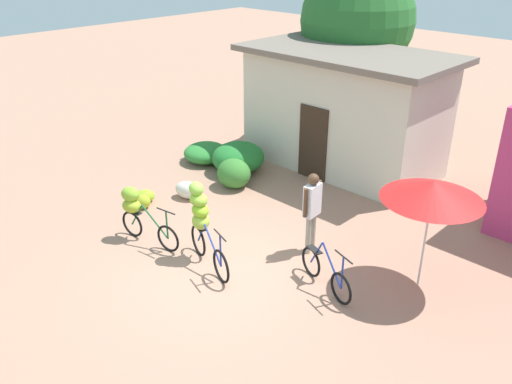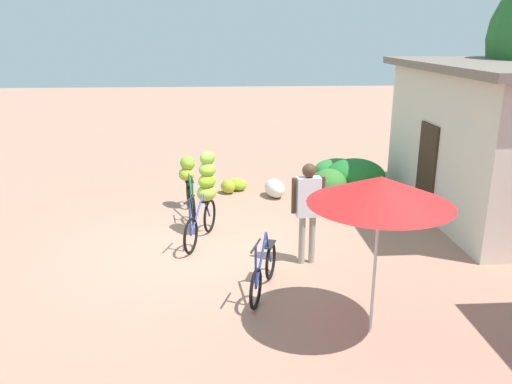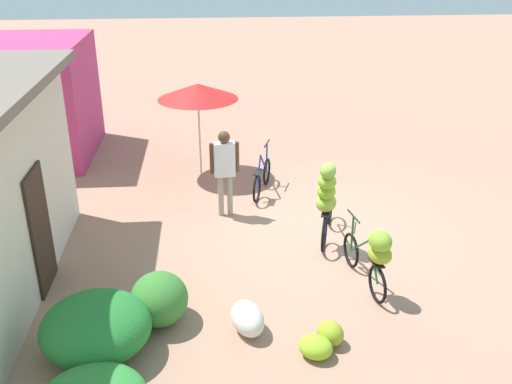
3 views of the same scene
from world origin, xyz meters
The scene contains 11 objects.
ground_plane centered at (0.00, 0.00, 0.00)m, with size 60.00×60.00×0.00m, color #A67A64.
shop_pink centered at (4.69, 6.46, 1.45)m, with size 3.20×2.80×2.89m, color #BD356D.
hedge_bush_front_right centered at (-3.25, 3.68, 0.42)m, with size 1.43×1.49×0.83m, color #24762F.
hedge_bush_mid centered at (-2.61, 2.89, 0.38)m, with size 0.92×0.84×0.77m, color #387A2F.
market_umbrella centered at (3.04, 2.32, 1.98)m, with size 1.81×1.81×2.16m.
bicycle_leftmost centered at (-2.15, -0.39, 0.73)m, with size 1.66×0.48×1.20m.
bicycle_near_pile centered at (-0.54, 0.05, 0.95)m, with size 1.69×0.66×1.67m.
bicycle_center_loaded centered at (1.84, 0.98, 0.34)m, with size 1.51×0.54×0.99m.
banana_pile_on_ground centered at (-3.46, 0.64, 0.16)m, with size 0.80×0.81×0.35m.
produce_sack centered at (-2.95, 1.63, 0.22)m, with size 0.70×0.44×0.44m, color silver.
person_vendor centered at (0.82, 1.81, 1.10)m, with size 0.24×0.58×1.77m.
Camera 3 is at (-9.70, 2.06, 5.26)m, focal length 40.60 mm.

